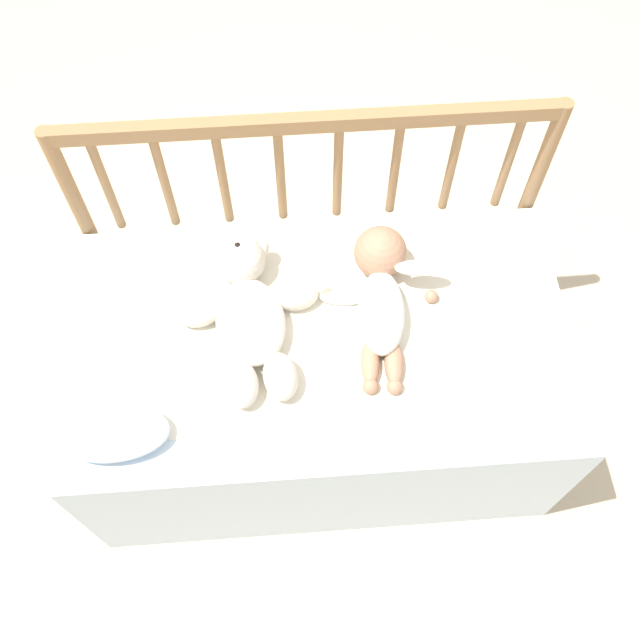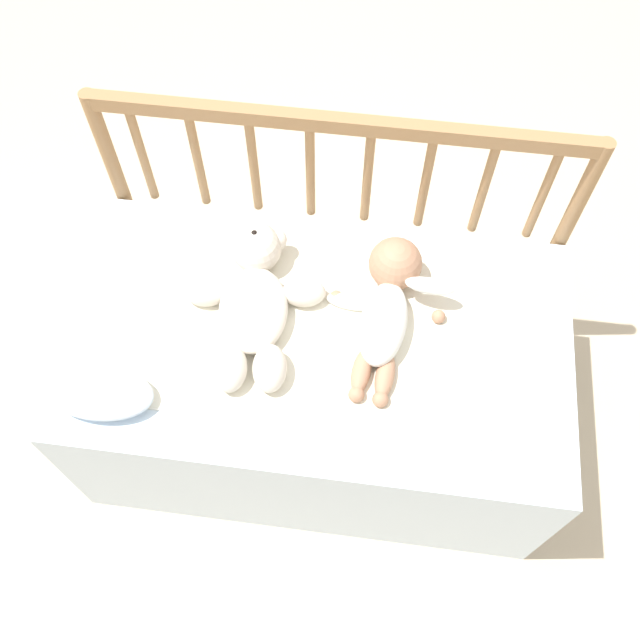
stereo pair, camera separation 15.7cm
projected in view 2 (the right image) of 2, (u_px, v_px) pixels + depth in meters
name	position (u px, v px, depth m)	size (l,w,h in m)	color
ground_plane	(320.00, 415.00, 2.04)	(12.00, 12.00, 0.00)	#C6B293
crib_mattress	(320.00, 380.00, 1.83)	(1.15, 0.66, 0.48)	silver
crib_rail	(338.00, 191.00, 1.71)	(1.15, 0.04, 0.81)	#997047
blanket	(317.00, 325.00, 1.63)	(0.80, 0.50, 0.01)	silver
teddy_bear	(254.00, 298.00, 1.62)	(0.33, 0.43, 0.12)	silver
baby	(388.00, 302.00, 1.61)	(0.29, 0.40, 0.12)	white
small_pillow	(99.00, 393.00, 1.52)	(0.24, 0.13, 0.06)	silver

